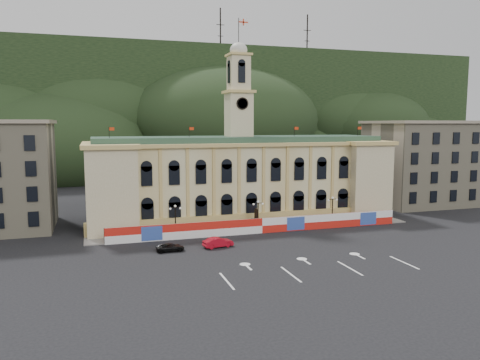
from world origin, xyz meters
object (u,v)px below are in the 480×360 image
object	(u,v)px
red_sedan	(218,242)
black_suv	(170,247)
lamp_center	(258,213)
statue	(256,222)

from	to	relation	value
red_sedan	black_suv	xyz separation A→B (m)	(-7.03, -0.11, -0.18)
lamp_center	black_suv	world-z (taller)	lamp_center
red_sedan	black_suv	distance (m)	7.04
red_sedan	lamp_center	bearing A→B (deg)	-57.67
statue	red_sedan	size ratio (longest dim) A/B	0.80
black_suv	statue	bearing A→B (deg)	-60.22
lamp_center	red_sedan	distance (m)	12.66
red_sedan	black_suv	world-z (taller)	red_sedan
statue	black_suv	xyz separation A→B (m)	(-16.22, -9.50, -0.63)
lamp_center	black_suv	distance (m)	18.48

